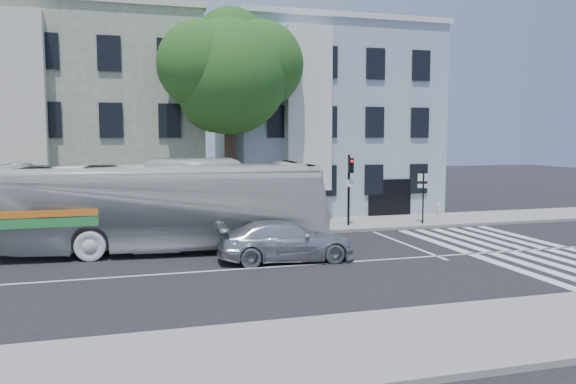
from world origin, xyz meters
name	(u,v)px	position (x,y,z in m)	size (l,w,h in m)	color
ground	(274,267)	(0.00, 0.00, 0.00)	(120.00, 120.00, 0.00)	black
sidewalk_far	(233,229)	(0.00, 8.00, 0.07)	(80.00, 4.00, 0.15)	gray
sidewalk_near	(367,345)	(0.00, -8.00, 0.07)	(80.00, 4.00, 0.15)	gray
building_left	(87,121)	(-7.00, 15.00, 5.50)	(12.00, 10.00, 11.00)	gray
building_right	(321,123)	(7.00, 15.00, 5.50)	(12.00, 10.00, 11.00)	#99ABB6
street_tree	(230,71)	(0.06, 8.74, 7.83)	(7.30, 5.90, 11.10)	#2D2116
bus	(161,205)	(-3.64, 3.99, 1.85)	(13.28, 3.11, 3.70)	silver
sedan	(286,241)	(0.70, 0.88, 0.74)	(5.12, 2.08, 1.49)	silver
hedge	(187,227)	(-2.36, 6.80, 0.50)	(8.50, 0.84, 0.70)	#305D1E
traffic_signal	(350,181)	(5.80, 7.18, 2.39)	(0.39, 0.51, 3.70)	black
fire_hydrant	(439,210)	(11.75, 8.59, 0.53)	(0.41, 0.24, 0.74)	beige
far_sign_pole	(423,190)	(9.66, 6.72, 1.88)	(0.48, 0.25, 2.76)	black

